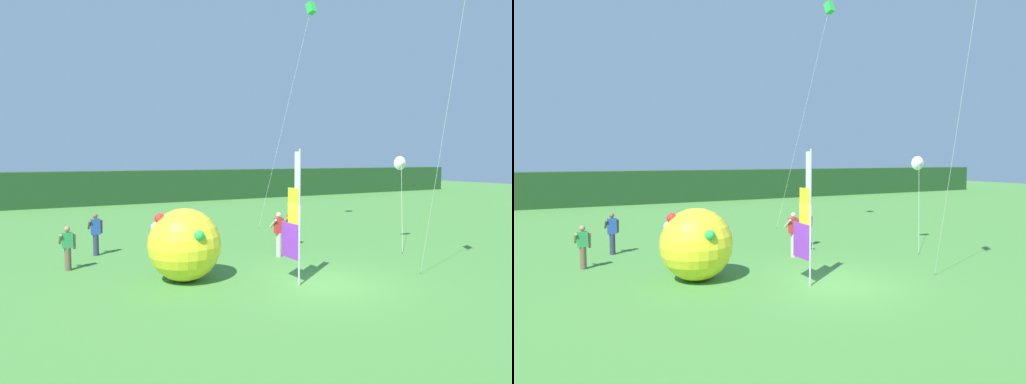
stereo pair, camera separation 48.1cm
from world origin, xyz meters
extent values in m
plane|color=#478438|center=(0.00, 0.00, 0.00)|extent=(120.00, 120.00, 0.00)
cube|color=#1E421E|center=(0.00, 28.39, 1.43)|extent=(80.00, 2.40, 2.86)
cylinder|color=#B7B7BC|center=(-0.77, 0.16, 2.10)|extent=(0.06, 0.06, 4.20)
cube|color=purple|center=(-0.77, 0.67, 1.32)|extent=(0.02, 0.97, 1.12)
cube|color=yellow|center=(-0.77, 0.49, 2.43)|extent=(0.02, 0.60, 1.12)
cube|color=white|center=(-0.77, 0.31, 3.55)|extent=(0.02, 0.23, 1.12)
cylinder|color=#2D334C|center=(2.41, 5.40, 0.44)|extent=(0.22, 0.22, 0.87)
cube|color=red|center=(2.41, 5.40, 1.14)|extent=(0.36, 0.20, 0.54)
sphere|color=tan|center=(2.41, 5.40, 1.54)|extent=(0.20, 0.20, 0.20)
cylinder|color=tan|center=(2.18, 5.46, 1.19)|extent=(0.09, 0.48, 0.42)
cylinder|color=tan|center=(2.64, 5.41, 1.09)|extent=(0.09, 0.14, 0.56)
cylinder|color=#B7B2A3|center=(0.80, 3.87, 0.47)|extent=(0.22, 0.22, 0.95)
cube|color=red|center=(0.80, 3.87, 1.26)|extent=(0.36, 0.20, 0.61)
sphere|color=beige|center=(0.80, 3.87, 1.68)|extent=(0.20, 0.20, 0.20)
cylinder|color=beige|center=(0.57, 3.93, 1.34)|extent=(0.09, 0.48, 0.42)
cylinder|color=beige|center=(1.03, 3.88, 1.24)|extent=(0.09, 0.14, 0.56)
cylinder|color=brown|center=(-6.78, 5.59, 0.40)|extent=(0.22, 0.22, 0.80)
cube|color=#2D8E4C|center=(-6.78, 5.59, 1.07)|extent=(0.36, 0.20, 0.53)
sphere|color=#A37556|center=(-6.78, 5.59, 1.46)|extent=(0.20, 0.20, 0.20)
cylinder|color=#A37556|center=(-7.01, 5.65, 1.11)|extent=(0.09, 0.48, 0.42)
cylinder|color=#A37556|center=(-6.55, 5.59, 1.01)|extent=(0.09, 0.14, 0.56)
cylinder|color=#2D334C|center=(-5.53, 7.62, 0.43)|extent=(0.22, 0.22, 0.85)
cube|color=#284CA8|center=(-5.53, 7.62, 1.17)|extent=(0.36, 0.20, 0.63)
sphere|color=brown|center=(-5.53, 7.62, 1.60)|extent=(0.20, 0.20, 0.20)
cylinder|color=brown|center=(-5.76, 7.69, 1.26)|extent=(0.09, 0.48, 0.42)
cylinder|color=brown|center=(-5.30, 7.63, 1.16)|extent=(0.09, 0.14, 0.56)
sphere|color=yellow|center=(-3.65, 2.38, 1.17)|extent=(2.33, 2.33, 2.33)
sphere|color=white|center=(-4.34, 3.16, 1.68)|extent=(0.33, 0.33, 0.33)
sphere|color=green|center=(-3.58, 1.30, 1.62)|extent=(0.33, 0.33, 0.33)
sphere|color=red|center=(-4.40, 2.52, 2.04)|extent=(0.33, 0.33, 0.33)
cylinder|color=#BCBCC1|center=(1.69, 4.56, 0.21)|extent=(0.03, 0.03, 0.42)
cylinder|color=#BCBCC1|center=(2.17, 4.56, 0.21)|extent=(0.03, 0.03, 0.42)
cylinder|color=#BCBCC1|center=(1.69, 5.04, 0.21)|extent=(0.03, 0.03, 0.42)
cylinder|color=#BCBCC1|center=(2.17, 5.04, 0.21)|extent=(0.03, 0.03, 0.42)
cube|color=#237F42|center=(1.93, 4.80, 0.43)|extent=(0.48, 0.48, 0.03)
cube|color=#237F42|center=(1.93, 5.04, 0.67)|extent=(0.48, 0.03, 0.44)
cylinder|color=brown|center=(3.57, 10.48, 0.04)|extent=(0.03, 0.03, 0.08)
cylinder|color=silver|center=(4.74, 9.69, 5.97)|extent=(2.35, 1.59, 11.94)
cube|color=green|center=(5.91, 8.90, 11.94)|extent=(0.49, 0.60, 0.64)
cylinder|color=brown|center=(3.60, -0.71, 0.04)|extent=(0.03, 0.03, 0.08)
cylinder|color=silver|center=(2.84, -2.17, 5.50)|extent=(1.53, 2.93, 11.00)
cylinder|color=brown|center=(5.54, 1.87, 0.04)|extent=(0.03, 0.03, 0.08)
cylinder|color=silver|center=(6.30, 2.65, 1.85)|extent=(1.53, 1.59, 3.71)
cone|color=white|center=(7.06, 3.44, 3.70)|extent=(0.66, 0.36, 0.63)
camera|label=1|loc=(-8.34, -10.80, 3.88)|focal=30.84mm
camera|label=2|loc=(-7.91, -11.03, 3.88)|focal=30.84mm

